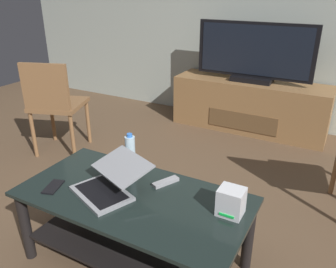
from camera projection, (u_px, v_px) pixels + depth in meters
name	position (u px, v px, depth m)	size (l,w,h in m)	color
ground_plane	(127.00, 250.00, 2.09)	(7.68, 7.68, 0.00)	brown
coffee_table	(134.00, 217.00, 1.88)	(1.24, 0.63, 0.46)	black
media_cabinet	(249.00, 105.00, 3.74)	(1.64, 0.47, 0.54)	olive
television	(254.00, 54.00, 3.50)	(1.21, 0.20, 0.61)	black
side_chair	(54.00, 102.00, 3.10)	(0.56, 0.56, 0.89)	brown
laptop	(110.00, 182.00, 1.84)	(0.43, 0.45, 0.16)	gray
router_box	(231.00, 202.00, 1.65)	(0.12, 0.11, 0.14)	silver
water_bottle_near	(130.00, 152.00, 2.04)	(0.06, 0.06, 0.23)	silver
cell_phone	(53.00, 187.00, 1.89)	(0.07, 0.14, 0.01)	black
tv_remote	(166.00, 182.00, 1.92)	(0.04, 0.16, 0.02)	#99999E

